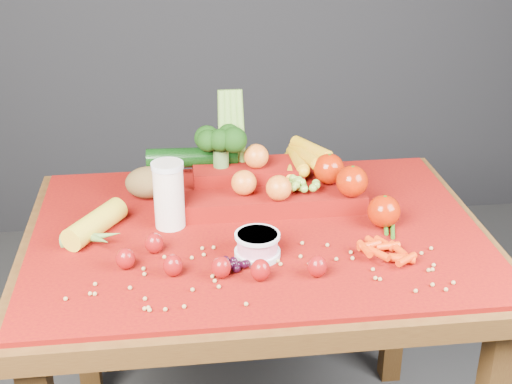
{
  "coord_description": "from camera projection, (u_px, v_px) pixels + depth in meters",
  "views": [
    {
      "loc": [
        -0.18,
        -1.47,
        1.57
      ],
      "look_at": [
        0.0,
        0.02,
        0.85
      ],
      "focal_mm": 50.0,
      "sensor_mm": 36.0,
      "label": 1
    }
  ],
  "objects": [
    {
      "name": "table",
      "position": [
        257.0,
        268.0,
        1.73
      ],
      "size": [
        1.1,
        0.8,
        0.75
      ],
      "color": "#391F0C",
      "rests_on": "ground"
    },
    {
      "name": "baby_carrot_pile",
      "position": [
        381.0,
        250.0,
        1.57
      ],
      "size": [
        0.17,
        0.17,
        0.03
      ],
      "primitive_type": null,
      "color": "red",
      "rests_on": "red_cloth"
    },
    {
      "name": "green_bean_pile",
      "position": [
        392.0,
        221.0,
        1.71
      ],
      "size": [
        0.14,
        0.12,
        0.01
      ],
      "primitive_type": null,
      "color": "#275E15",
      "rests_on": "red_cloth"
    },
    {
      "name": "potato",
      "position": [
        149.0,
        182.0,
        1.82
      ],
      "size": [
        0.12,
        0.09,
        0.08
      ],
      "primitive_type": "ellipsoid",
      "color": "brown",
      "rests_on": "red_cloth"
    },
    {
      "name": "corn_ear",
      "position": [
        93.0,
        233.0,
        1.62
      ],
      "size": [
        0.25,
        0.27,
        0.06
      ],
      "rotation": [
        0.0,
        0.0,
        1.0
      ],
      "color": "yellow",
      "rests_on": "red_cloth"
    },
    {
      "name": "soybean_scatter",
      "position": [
        269.0,
        272.0,
        1.5
      ],
      "size": [
        0.84,
        0.24,
        0.01
      ],
      "primitive_type": null,
      "color": "#A88348",
      "rests_on": "red_cloth"
    },
    {
      "name": "dark_grape_cluster",
      "position": [
        236.0,
        264.0,
        1.52
      ],
      "size": [
        0.06,
        0.05,
        0.03
      ],
      "primitive_type": null,
      "color": "black",
      "rests_on": "red_cloth"
    },
    {
      "name": "milk_glass",
      "position": [
        169.0,
        193.0,
        1.66
      ],
      "size": [
        0.08,
        0.08,
        0.16
      ],
      "rotation": [
        0.0,
        0.0,
        0.22
      ],
      "color": "beige",
      "rests_on": "red_cloth"
    },
    {
      "name": "strawberry_scatter",
      "position": [
        208.0,
        261.0,
        1.5
      ],
      "size": [
        0.44,
        0.18,
        0.05
      ],
      "color": "#7C0E00",
      "rests_on": "red_cloth"
    },
    {
      "name": "produce_mound",
      "position": [
        266.0,
        179.0,
        1.8
      ],
      "size": [
        0.6,
        0.35,
        0.27
      ],
      "color": "maroon",
      "rests_on": "red_cloth"
    },
    {
      "name": "red_cloth",
      "position": [
        257.0,
        231.0,
        1.69
      ],
      "size": [
        1.05,
        0.75,
        0.01
      ],
      "primitive_type": "cube",
      "color": "maroon",
      "rests_on": "table"
    },
    {
      "name": "yogurt_bowl",
      "position": [
        257.0,
        244.0,
        1.56
      ],
      "size": [
        0.1,
        0.1,
        0.06
      ],
      "rotation": [
        0.0,
        0.0,
        -0.05
      ],
      "color": "silver",
      "rests_on": "red_cloth"
    }
  ]
}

